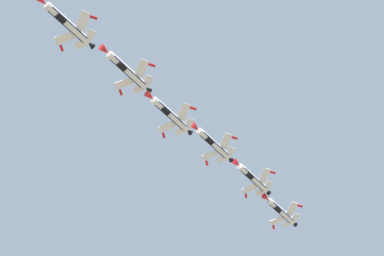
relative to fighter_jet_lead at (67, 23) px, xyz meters
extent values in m
cylinder|color=white|center=(0.09, 0.27, 0.00)|extent=(5.49, 11.91, 1.70)
cube|color=#191E4C|center=(0.25, 0.21, -0.44)|extent=(4.67, 10.02, 0.88)
cone|color=red|center=(-2.22, -6.50, 0.00)|extent=(2.26, 2.78, 1.56)
cone|color=black|center=(2.27, 6.65, 0.00)|extent=(1.80, 1.95, 1.36)
ellipsoid|color=#192333|center=(-0.97, -2.16, 0.59)|extent=(2.37, 3.48, 1.41)
cube|color=black|center=(-0.34, -1.87, -0.76)|extent=(1.96, 2.51, 1.17)
cube|color=white|center=(2.99, 1.09, 0.82)|extent=(4.13, 4.23, 1.64)
cube|color=red|center=(5.22, 1.51, 1.55)|extent=(1.58, 1.54, 0.42)
cube|color=white|center=(-1.64, 2.67, -0.99)|extent=(4.26, 2.51, 1.64)
cube|color=red|center=(-3.15, 4.37, -1.71)|extent=(0.85, 1.67, 0.42)
cube|color=white|center=(3.10, 4.63, 0.52)|extent=(2.72, 2.67, 0.91)
cube|color=white|center=(0.39, 5.56, -0.53)|extent=(2.21, 1.81, 0.91)
cube|color=red|center=(1.05, 5.01, 1.69)|extent=(1.87, 2.81, 2.51)
cylinder|color=white|center=(6.89, 15.79, -0.11)|extent=(5.49, 11.91, 1.70)
cube|color=#191E4C|center=(7.02, 15.75, -0.56)|extent=(4.68, 10.02, 0.80)
cone|color=red|center=(4.58, 9.02, -0.11)|extent=(2.26, 2.78, 1.56)
cone|color=black|center=(9.07, 22.18, -0.11)|extent=(1.80, 1.95, 1.36)
ellipsoid|color=#192333|center=(5.86, 13.35, 0.50)|extent=(2.33, 3.47, 1.37)
cube|color=black|center=(6.41, 13.67, -0.89)|extent=(1.94, 2.50, 1.12)
cube|color=white|center=(9.83, 16.60, 0.56)|extent=(4.18, 4.28, 1.40)
cube|color=red|center=(12.10, 17.00, 1.17)|extent=(1.58, 1.53, 0.39)
cube|color=white|center=(5.10, 18.21, -0.95)|extent=(4.33, 2.52, 1.40)
cube|color=red|center=(3.56, 19.92, -1.56)|extent=(0.85, 1.67, 0.39)
cube|color=white|center=(9.92, 20.14, 0.33)|extent=(2.74, 2.69, 0.79)
cube|color=white|center=(7.16, 21.09, -0.55)|extent=(2.24, 1.82, 0.79)
cube|color=red|center=(7.95, 20.50, 1.62)|extent=(1.73, 2.77, 2.55)
cylinder|color=white|center=(11.58, 30.20, -1.39)|extent=(5.49, 11.91, 1.70)
cube|color=#191E4C|center=(11.75, 30.15, -1.82)|extent=(4.67, 10.02, 0.90)
cone|color=red|center=(9.27, 23.44, -1.39)|extent=(2.26, 2.78, 1.56)
cone|color=black|center=(13.77, 36.59, -1.39)|extent=(1.80, 1.95, 1.36)
ellipsoid|color=#192333|center=(10.51, 27.78, -0.79)|extent=(2.38, 3.49, 1.43)
cube|color=black|center=(11.17, 28.06, -2.14)|extent=(1.97, 2.51, 1.19)
cube|color=white|center=(14.47, 31.03, -0.51)|extent=(4.11, 4.20, 1.73)
cube|color=red|center=(16.67, 31.46, 0.27)|extent=(1.58, 1.54, 0.43)
cube|color=white|center=(9.87, 32.60, -2.42)|extent=(4.23, 2.51, 1.73)
cube|color=red|center=(8.38, 34.29, -3.20)|extent=(0.85, 1.67, 0.43)
cube|color=white|center=(14.57, 34.57, -0.83)|extent=(2.70, 2.66, 0.96)
cube|color=white|center=(11.89, 35.49, -1.95)|extent=(2.19, 1.81, 0.96)
cube|color=red|center=(12.51, 34.96, 0.30)|extent=(1.92, 2.83, 2.49)
cylinder|color=white|center=(17.15, 45.53, 1.46)|extent=(5.49, 11.91, 1.70)
cube|color=#191E4C|center=(17.31, 45.47, 1.03)|extent=(4.67, 10.02, 0.91)
cone|color=red|center=(14.84, 38.76, 1.46)|extent=(2.26, 2.78, 1.56)
cone|color=black|center=(19.33, 51.92, 1.46)|extent=(1.80, 1.95, 1.36)
ellipsoid|color=#192333|center=(16.07, 43.11, 2.06)|extent=(2.39, 3.49, 1.43)
cube|color=black|center=(16.74, 43.39, 0.72)|extent=(1.97, 2.51, 1.19)
cube|color=white|center=(20.02, 46.36, 2.36)|extent=(4.10, 4.20, 1.76)
cube|color=red|center=(22.23, 46.79, 3.15)|extent=(1.58, 1.54, 0.43)
cube|color=white|center=(15.44, 47.92, 0.41)|extent=(4.22, 2.51, 1.76)
cube|color=red|center=(13.96, 49.61, -0.38)|extent=(0.85, 1.67, 0.43)
cube|color=white|center=(20.14, 49.90, 2.04)|extent=(2.70, 2.66, 0.97)
cube|color=white|center=(17.46, 50.81, 0.89)|extent=(2.19, 1.81, 0.97)
cube|color=red|center=(18.06, 50.29, 3.14)|extent=(1.94, 2.84, 2.49)
cylinder|color=white|center=(22.78, 61.46, 1.76)|extent=(5.49, 11.91, 1.70)
cube|color=#191E4C|center=(22.95, 61.40, 1.33)|extent=(4.67, 10.02, 0.90)
cone|color=red|center=(20.47, 54.69, 1.76)|extent=(2.26, 2.78, 1.56)
cone|color=black|center=(24.97, 67.84, 1.76)|extent=(1.80, 1.95, 1.36)
ellipsoid|color=#192333|center=(21.71, 59.03, 2.35)|extent=(2.39, 3.49, 1.43)
cube|color=black|center=(22.37, 59.32, 1.01)|extent=(1.97, 2.51, 1.19)
cube|color=white|center=(25.67, 62.28, 2.64)|extent=(4.11, 4.20, 1.73)
cube|color=red|center=(27.87, 62.71, 3.41)|extent=(1.58, 1.54, 0.43)
cube|color=white|center=(21.07, 63.85, 0.72)|extent=(4.23, 2.51, 1.73)
cube|color=red|center=(19.59, 65.54, -0.05)|extent=(0.85, 1.67, 0.43)
cube|color=white|center=(25.77, 65.82, 2.32)|extent=(2.70, 2.66, 0.96)
cube|color=white|center=(23.09, 66.74, 1.20)|extent=(2.19, 1.81, 0.96)
cube|color=red|center=(23.71, 66.21, 3.44)|extent=(1.92, 2.83, 2.49)
cylinder|color=white|center=(26.58, 75.83, 0.65)|extent=(5.49, 11.91, 1.70)
cube|color=#191E4C|center=(26.73, 75.78, 0.21)|extent=(4.68, 10.02, 0.84)
cone|color=red|center=(24.27, 69.07, 0.65)|extent=(2.26, 2.78, 1.56)
cone|color=black|center=(28.77, 82.22, 0.65)|extent=(1.80, 1.95, 1.36)
ellipsoid|color=#192333|center=(25.54, 73.40, 1.26)|extent=(2.35, 3.48, 1.40)
cube|color=black|center=(26.13, 73.70, -0.11)|extent=(1.95, 2.51, 1.15)
cube|color=white|center=(29.50, 76.65, 1.41)|extent=(4.15, 4.25, 1.54)
cube|color=red|center=(31.75, 77.06, 2.09)|extent=(1.58, 1.53, 0.41)
cube|color=white|center=(24.83, 78.25, -0.26)|extent=(4.29, 2.52, 1.54)
cube|color=red|center=(23.30, 79.95, -0.94)|extent=(0.85, 1.67, 0.41)
cube|color=white|center=(29.60, 80.19, 1.14)|extent=(2.73, 2.68, 0.86)
cube|color=white|center=(26.87, 81.12, 0.16)|extent=(2.22, 1.81, 0.86)
cube|color=red|center=(27.58, 80.56, 2.37)|extent=(1.81, 2.79, 2.53)
camera|label=1|loc=(51.10, -67.62, -113.48)|focal=62.46mm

